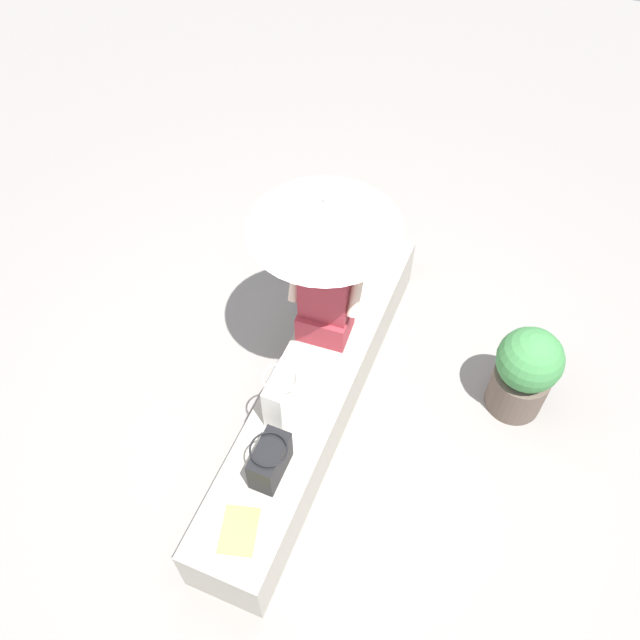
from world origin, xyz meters
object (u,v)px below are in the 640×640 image
magazine (239,530)px  planter_near (525,371)px  parasol (325,215)px  handbag_black (282,395)px  tote_bag_canvas (270,460)px  person_seated (326,295)px

magazine → planter_near: 2.15m
parasol → magazine: bearing=-175.9°
parasol → planter_near: size_ratio=1.55×
handbag_black → tote_bag_canvas: 0.42m
person_seated → handbag_black: bearing=179.1°
magazine → tote_bag_canvas: bearing=-17.5°
person_seated → tote_bag_canvas: 1.12m
parasol → magazine: size_ratio=4.16×
magazine → planter_near: size_ratio=0.37×
handbag_black → tote_bag_canvas: size_ratio=1.26×
tote_bag_canvas → magazine: 0.42m
person_seated → parasol: 0.64m
person_seated → tote_bag_canvas: (-1.09, -0.09, -0.25)m
handbag_black → magazine: 0.83m
person_seated → parasol: parasol is taller
parasol → handbag_black: parasol is taller
tote_bag_canvas → parasol: bearing=6.3°
person_seated → planter_near: 1.45m
person_seated → planter_near: person_seated is taller
parasol → planter_near: (0.18, -1.39, -1.09)m
handbag_black → magazine: (-0.80, -0.09, -0.18)m
person_seated → handbag_black: person_seated is taller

